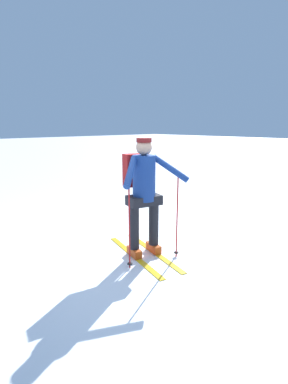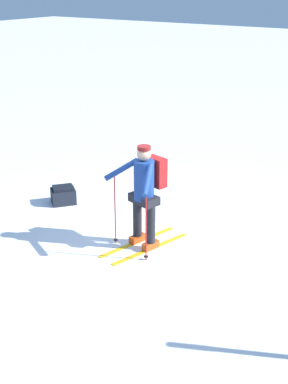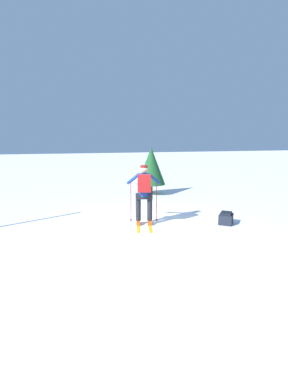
% 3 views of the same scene
% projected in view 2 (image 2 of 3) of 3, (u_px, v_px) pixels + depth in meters
% --- Properties ---
extents(ground_plane, '(80.00, 80.00, 0.00)m').
position_uv_depth(ground_plane, '(157.00, 242.00, 9.13)').
color(ground_plane, white).
extents(skier, '(1.02, 1.69, 1.75)m').
position_uv_depth(skier, '(145.00, 189.00, 8.65)').
color(skier, gold).
rests_on(skier, ground_plane).
extents(dropped_backpack, '(0.59, 0.60, 0.36)m').
position_uv_depth(dropped_backpack, '(63.00, 195.00, 10.65)').
color(dropped_backpack, black).
rests_on(dropped_backpack, ground_plane).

